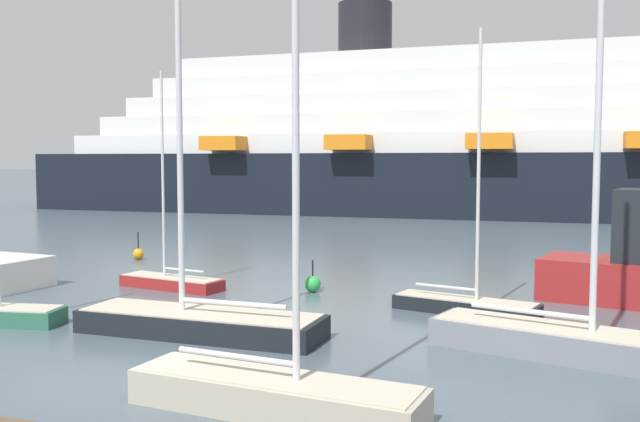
{
  "coord_description": "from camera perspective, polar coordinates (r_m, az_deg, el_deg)",
  "views": [
    {
      "loc": [
        9.73,
        -13.14,
        5.04
      ],
      "look_at": [
        0.0,
        15.15,
        2.86
      ],
      "focal_mm": 39.32,
      "sensor_mm": 36.0,
      "label": 1
    }
  ],
  "objects": [
    {
      "name": "channel_buoy_2",
      "position": [
        26.89,
        -0.6,
        -5.94
      ],
      "size": [
        0.63,
        0.63,
        1.23
      ],
      "color": "green",
      "rests_on": "ground_plane"
    },
    {
      "name": "cruise_ship",
      "position": [
        66.44,
        19.21,
        5.16
      ],
      "size": [
        102.99,
        17.44,
        20.04
      ],
      "rotation": [
        0.0,
        0.0,
        0.02
      ],
      "color": "black",
      "rests_on": "ground_plane"
    },
    {
      "name": "channel_buoy_1",
      "position": [
        36.78,
        -14.56,
        -3.38
      ],
      "size": [
        0.56,
        0.56,
        1.39
      ],
      "color": "orange",
      "rests_on": "ground_plane"
    },
    {
      "name": "sailboat_3",
      "position": [
        14.37,
        -3.7,
        -14.22
      ],
      "size": [
        6.2,
        2.07,
        9.78
      ],
      "rotation": [
        0.0,
        0.0,
        -0.1
      ],
      "color": "#BCB29E",
      "rests_on": "ground_plane"
    },
    {
      "name": "sailboat_4",
      "position": [
        28.24,
        -12.02,
        -5.41
      ],
      "size": [
        4.54,
        1.98,
        8.49
      ],
      "rotation": [
        0.0,
        0.0,
        2.96
      ],
      "color": "maroon",
      "rests_on": "ground_plane"
    },
    {
      "name": "ground_plane",
      "position": [
        17.11,
        -17.19,
        -13.16
      ],
      "size": [
        600.0,
        600.0,
        0.0
      ],
      "primitive_type": "plane",
      "color": "#4C5B66"
    },
    {
      "name": "sailboat_5",
      "position": [
        23.69,
        11.76,
        -7.14
      ],
      "size": [
        4.93,
        2.28,
        9.23
      ],
      "rotation": [
        0.0,
        0.0,
        -0.24
      ],
      "color": "black",
      "rests_on": "ground_plane"
    },
    {
      "name": "sailboat_1",
      "position": [
        19.2,
        19.63,
        -9.39
      ],
      "size": [
        7.26,
        3.56,
        13.08
      ],
      "rotation": [
        0.0,
        0.0,
        -0.27
      ],
      "color": "gray",
      "rests_on": "ground_plane"
    },
    {
      "name": "sailboat_2",
      "position": [
        20.68,
        -9.77,
        -8.52
      ],
      "size": [
        7.3,
        2.09,
        11.28
      ],
      "rotation": [
        0.0,
        0.0,
        3.13
      ],
      "color": "black",
      "rests_on": "ground_plane"
    }
  ]
}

